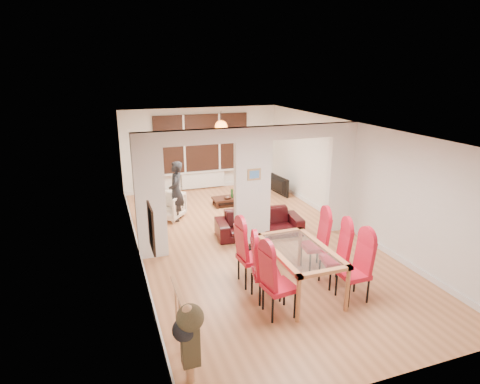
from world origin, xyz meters
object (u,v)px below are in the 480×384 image
dining_chair_ra (354,269)px  television (277,186)px  coffee_table (230,201)px  dining_table (299,270)px  person (176,191)px  dining_chair_lc (252,254)px  dining_chair_rc (315,243)px  armchair (168,206)px  bottle (232,193)px  dining_chair_la (279,282)px  dining_chair_lb (266,269)px  sofa (259,223)px  bowl (228,198)px  dining_chair_rb (335,256)px

dining_chair_ra → television: size_ratio=1.14×
television → coffee_table: bearing=99.2°
dining_table → person: person is taller
person → dining_chair_lc: bearing=27.6°
dining_table → dining_chair_rc: size_ratio=1.55×
dining_chair_ra → person: (-2.08, 4.69, 0.21)m
armchair → bottle: (1.89, 0.43, 0.03)m
dining_chair_la → dining_chair_lb: bearing=84.3°
armchair → coffee_table: 1.94m
dining_chair_lb → dining_chair_la: bearing=-75.8°
armchair → sofa: bearing=-6.6°
sofa → coffee_table: sofa is taller
dining_chair_lb → sofa: dining_chair_lb is taller
dining_chair_la → television: size_ratio=1.16×
dining_chair_ra → person: 5.13m
bowl → dining_chair_rb: bearing=-83.8°
dining_table → person: 4.37m
dining_table → dining_chair_rc: 0.91m
dining_table → dining_chair_la: dining_chair_la is taller
dining_chair_la → bottle: bearing=72.2°
dining_chair_ra → dining_chair_rc: 1.17m
coffee_table → television: bearing=15.8°
bowl → dining_chair_lc: bearing=-101.7°
dining_chair_la → bottle: size_ratio=4.26×
dining_chair_lb → armchair: 4.46m
dining_table → dining_chair_rc: (0.65, 0.62, 0.15)m
dining_table → armchair: size_ratio=2.33×
bottle → bowl: (-0.15, -0.05, -0.11)m
dining_chair_la → person: 4.73m
dining_chair_lb → dining_chair_ra: size_ratio=0.99×
dining_chair_lc → dining_chair_rb: (1.38, -0.53, -0.03)m
dining_chair_rc → coffee_table: size_ratio=1.12×
dining_chair_lb → person: 4.24m
dining_chair_la → dining_chair_rc: 1.71m
dining_chair_ra → sofa: bearing=97.1°
dining_chair_ra → dining_chair_rb: bearing=90.6°
coffee_table → dining_chair_rc: bearing=-85.3°
armchair → dining_table: bearing=-32.3°
coffee_table → armchair: bearing=-165.3°
dining_chair_rc → dining_chair_lb: bearing=-145.1°
dining_chair_lb → bowl: dining_chair_lb is taller
dining_chair_rb → bottle: size_ratio=4.12×
dining_chair_la → dining_chair_lb: size_ratio=1.03×
dining_table → dining_chair_lc: (-0.67, 0.53, 0.18)m
dining_chair_ra → armchair: 5.38m
dining_chair_lb → sofa: size_ratio=0.56×
dining_chair_lb → bottle: (0.98, 4.79, -0.19)m
dining_table → dining_chair_rc: dining_chair_rc is taller
dining_chair_la → dining_chair_rb: bearing=14.0°
person → coffee_table: size_ratio=1.55×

